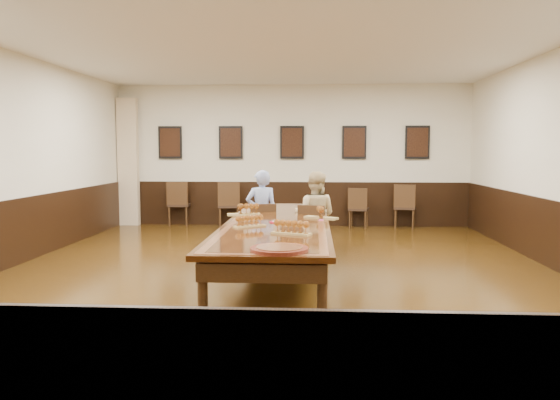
# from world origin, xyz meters

# --- Properties ---
(floor) EXTENTS (8.00, 10.00, 0.02)m
(floor) POSITION_xyz_m (0.00, 0.00, -0.01)
(floor) COLOR black
(floor) RESTS_ON ground
(ceiling) EXTENTS (8.00, 10.00, 0.02)m
(ceiling) POSITION_xyz_m (0.00, 0.00, 3.21)
(ceiling) COLOR white
(ceiling) RESTS_ON floor
(wall_back) EXTENTS (8.00, 0.02, 3.20)m
(wall_back) POSITION_xyz_m (0.00, 5.01, 1.60)
(wall_back) COLOR beige
(wall_back) RESTS_ON floor
(wall_front) EXTENTS (8.00, 0.02, 3.20)m
(wall_front) POSITION_xyz_m (0.00, -5.01, 1.60)
(wall_front) COLOR beige
(wall_front) RESTS_ON floor
(chair_man) EXTENTS (0.49, 0.52, 0.88)m
(chair_man) POSITION_xyz_m (-0.33, 1.26, 0.44)
(chair_man) COLOR black
(chair_man) RESTS_ON floor
(chair_woman) EXTENTS (0.50, 0.53, 0.89)m
(chair_woman) POSITION_xyz_m (0.49, 1.00, 0.45)
(chair_woman) COLOR black
(chair_woman) RESTS_ON floor
(spare_chair_a) EXTENTS (0.49, 0.53, 1.02)m
(spare_chair_a) POSITION_xyz_m (-2.58, 4.83, 0.51)
(spare_chair_a) COLOR black
(spare_chair_a) RESTS_ON floor
(spare_chair_b) EXTENTS (0.56, 0.60, 1.03)m
(spare_chair_b) POSITION_xyz_m (-1.41, 4.64, 0.51)
(spare_chair_b) COLOR black
(spare_chair_b) RESTS_ON floor
(spare_chair_c) EXTENTS (0.51, 0.53, 0.90)m
(spare_chair_c) POSITION_xyz_m (1.50, 4.70, 0.45)
(spare_chair_c) COLOR black
(spare_chair_c) RESTS_ON floor
(spare_chair_d) EXTENTS (0.55, 0.58, 0.98)m
(spare_chair_d) POSITION_xyz_m (2.51, 4.70, 0.49)
(spare_chair_d) COLOR black
(spare_chair_d) RESTS_ON floor
(person_man) EXTENTS (0.57, 0.43, 1.41)m
(person_man) POSITION_xyz_m (-0.35, 1.35, 0.70)
(person_man) COLOR #4A69B9
(person_man) RESTS_ON floor
(person_woman) EXTENTS (0.79, 0.67, 1.40)m
(person_woman) POSITION_xyz_m (0.51, 1.09, 0.70)
(person_woman) COLOR beige
(person_woman) RESTS_ON floor
(pink_phone) EXTENTS (0.08, 0.13, 0.01)m
(pink_phone) POSITION_xyz_m (0.60, 0.13, 0.76)
(pink_phone) COLOR #D1457E
(pink_phone) RESTS_ON conference_table
(curtain) EXTENTS (0.45, 0.18, 2.90)m
(curtain) POSITION_xyz_m (-3.75, 4.82, 1.45)
(curtain) COLOR #CCB28C
(curtain) RESTS_ON floor
(wainscoting) EXTENTS (8.00, 10.00, 1.00)m
(wainscoting) POSITION_xyz_m (0.00, 0.00, 0.50)
(wainscoting) COLOR black
(wainscoting) RESTS_ON floor
(conference_table) EXTENTS (1.40, 5.00, 0.76)m
(conference_table) POSITION_xyz_m (0.00, 0.00, 0.61)
(conference_table) COLOR black
(conference_table) RESTS_ON floor
(posters) EXTENTS (6.14, 0.04, 0.74)m
(posters) POSITION_xyz_m (0.00, 4.94, 1.90)
(posters) COLOR black
(posters) RESTS_ON wall_back
(flight_a) EXTENTS (0.51, 0.26, 0.18)m
(flight_a) POSITION_xyz_m (-0.53, 0.64, 0.84)
(flight_a) COLOR #A28244
(flight_a) RESTS_ON conference_table
(flight_b) EXTENTS (0.50, 0.36, 0.18)m
(flight_b) POSITION_xyz_m (0.60, 0.30, 0.83)
(flight_b) COLOR #A28244
(flight_b) RESTS_ON conference_table
(flight_c) EXTENTS (0.41, 0.35, 0.16)m
(flight_c) POSITION_xyz_m (-0.32, -0.60, 0.82)
(flight_c) COLOR #A28244
(flight_c) RESTS_ON conference_table
(flight_d) EXTENTS (0.49, 0.32, 0.18)m
(flight_d) POSITION_xyz_m (0.24, -1.19, 0.83)
(flight_d) COLOR #A28244
(flight_d) RESTS_ON conference_table
(red_plate_grp) EXTENTS (0.19, 0.19, 0.02)m
(red_plate_grp) POSITION_xyz_m (-0.01, -0.16, 0.76)
(red_plate_grp) COLOR red
(red_plate_grp) RESTS_ON conference_table
(carved_platter) EXTENTS (0.61, 0.61, 0.05)m
(carved_platter) POSITION_xyz_m (0.16, -2.22, 0.77)
(carved_platter) COLOR #501910
(carved_platter) RESTS_ON conference_table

